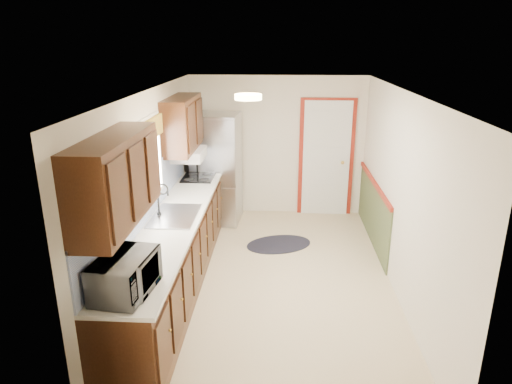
# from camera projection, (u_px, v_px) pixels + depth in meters

# --- Properties ---
(room_shell) EXTENTS (3.20, 5.20, 2.52)m
(room_shell) POSITION_uv_depth(u_px,v_px,m) (275.00, 192.00, 5.51)
(room_shell) COLOR beige
(room_shell) RESTS_ON ground
(kitchen_run) EXTENTS (0.63, 4.00, 2.20)m
(kitchen_run) POSITION_uv_depth(u_px,v_px,m) (170.00, 229.00, 5.43)
(kitchen_run) COLOR black
(kitchen_run) RESTS_ON ground
(back_wall_trim) EXTENTS (1.12, 2.30, 2.08)m
(back_wall_trim) POSITION_uv_depth(u_px,v_px,m) (336.00, 169.00, 7.65)
(back_wall_trim) COLOR maroon
(back_wall_trim) RESTS_ON ground
(ceiling_fixture) EXTENTS (0.30, 0.30, 0.06)m
(ceiling_fixture) POSITION_uv_depth(u_px,v_px,m) (248.00, 97.00, 4.97)
(ceiling_fixture) COLOR #FFD88C
(ceiling_fixture) RESTS_ON room_shell
(microwave) EXTENTS (0.40, 0.64, 0.41)m
(microwave) POSITION_uv_depth(u_px,v_px,m) (125.00, 271.00, 3.75)
(microwave) COLOR white
(microwave) RESTS_ON kitchen_run
(refrigerator) EXTENTS (0.80, 0.78, 1.82)m
(refrigerator) POSITION_uv_depth(u_px,v_px,m) (217.00, 169.00, 7.60)
(refrigerator) COLOR #B7B7BC
(refrigerator) RESTS_ON ground
(rug) EXTENTS (1.15, 0.94, 0.01)m
(rug) POSITION_uv_depth(u_px,v_px,m) (279.00, 244.00, 6.91)
(rug) COLOR black
(rug) RESTS_ON ground
(cooktop) EXTENTS (0.47, 0.56, 0.02)m
(cooktop) POSITION_uv_depth(u_px,v_px,m) (198.00, 177.00, 6.98)
(cooktop) COLOR black
(cooktop) RESTS_ON kitchen_run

